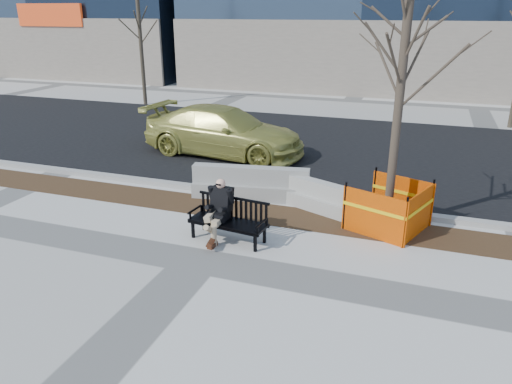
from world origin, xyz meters
TOP-DOWN VIEW (x-y plane):
  - ground at (0.00, 0.00)m, footprint 120.00×120.00m
  - mulch_strip at (0.00, 2.60)m, footprint 40.00×1.20m
  - asphalt_street at (0.00, 8.80)m, footprint 60.00×10.40m
  - curb at (0.00, 3.55)m, footprint 60.00×0.25m
  - bench at (0.21, 1.02)m, footprint 1.74×0.79m
  - seated_man at (-0.02, 1.09)m, footprint 0.65×0.97m
  - tree_fence at (3.27, 2.76)m, footprint 2.82×2.82m
  - sedan at (-2.39, 6.96)m, footprint 5.55×2.62m
  - jersey_barrier_left at (-0.18, 3.45)m, footprint 3.02×1.08m
  - jersey_barrier_right at (2.06, 3.07)m, footprint 2.56×1.46m
  - far_tree_left at (-9.74, 14.07)m, footprint 2.78×2.78m
  - far_tree_right at (7.11, 14.50)m, footprint 2.48×2.48m

SIDE VIEW (x-z plane):
  - ground at x=0.00m, z-range 0.00..0.00m
  - bench at x=0.21m, z-range -0.45..0.45m
  - seated_man at x=-0.02m, z-range -0.64..0.64m
  - tree_fence at x=3.27m, z-range -2.74..2.74m
  - sedan at x=-2.39m, z-range -0.78..0.78m
  - jersey_barrier_left at x=-0.18m, z-range -0.42..0.42m
  - jersey_barrier_right at x=2.06m, z-range -0.37..0.37m
  - far_tree_left at x=-9.74m, z-range -2.83..2.83m
  - far_tree_right at x=7.11m, z-range -2.90..2.90m
  - asphalt_street at x=0.00m, z-range 0.00..0.01m
  - mulch_strip at x=0.00m, z-range -0.01..0.01m
  - curb at x=0.00m, z-range 0.00..0.12m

